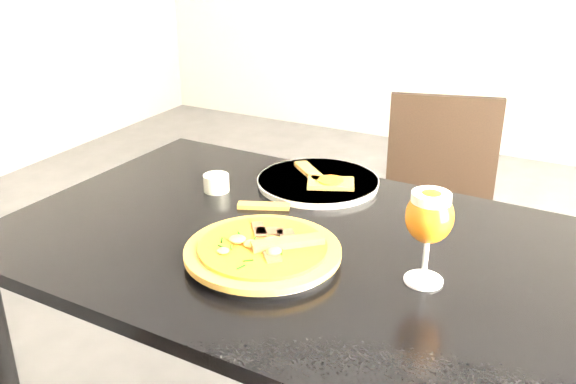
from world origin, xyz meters
The scene contains 9 objects.
dining_table centered at (-0.02, 0.12, 0.66)m, with size 1.22×0.83×0.75m.
chair_far centered at (0.07, 1.00, 0.46)m, with size 0.47×0.47×0.83m.
plate_main centered at (-0.01, 0.01, 0.76)m, with size 0.27×0.27×0.01m, color white.
pizza centered at (-0.02, 0.01, 0.77)m, with size 0.30×0.30×0.03m.
plate_second centered at (-0.09, 0.40, 0.76)m, with size 0.30×0.30×0.02m, color white.
crust_scraps centered at (-0.07, 0.39, 0.77)m, with size 0.20×0.15×0.02m.
loose_crust centered at (-0.14, 0.22, 0.75)m, with size 0.12×0.03×0.01m, color brown.
sauce_cup centered at (-0.29, 0.25, 0.77)m, with size 0.06×0.06×0.04m.
beer_glass centered at (0.28, 0.08, 0.88)m, with size 0.09×0.09×0.18m.
Camera 1 is at (0.54, -0.93, 1.36)m, focal length 40.00 mm.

